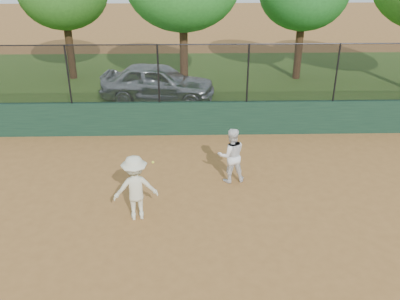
{
  "coord_description": "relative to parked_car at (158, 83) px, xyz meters",
  "views": [
    {
      "loc": [
        0.54,
        -8.51,
        6.38
      ],
      "look_at": [
        0.8,
        2.2,
        1.2
      ],
      "focal_mm": 40.0,
      "sensor_mm": 36.0,
      "label": 1
    }
  ],
  "objects": [
    {
      "name": "back_wall",
      "position": [
        0.78,
        -3.56,
        -0.21
      ],
      "size": [
        26.0,
        0.2,
        1.2
      ],
      "primitive_type": "cube",
      "color": "#1A3927",
      "rests_on": "ground"
    },
    {
      "name": "parked_car",
      "position": [
        0.0,
        0.0,
        0.0
      ],
      "size": [
        4.98,
        2.64,
        1.61
      ],
      "primitive_type": "imported",
      "rotation": [
        0.0,
        0.0,
        1.41
      ],
      "color": "#A5AAAE",
      "rests_on": "ground"
    },
    {
      "name": "grass_strip",
      "position": [
        0.78,
        2.44,
        -0.8
      ],
      "size": [
        36.0,
        12.0,
        0.01
      ],
      "primitive_type": "cube",
      "color": "#2C4A17",
      "rests_on": "ground"
    },
    {
      "name": "player_main",
      "position": [
        -0.02,
        -8.72,
        0.04
      ],
      "size": [
        1.19,
        0.82,
        1.7
      ],
      "color": "beige",
      "rests_on": "ground"
    },
    {
      "name": "fence_assembly",
      "position": [
        0.76,
        -3.56,
        1.43
      ],
      "size": [
        26.0,
        0.06,
        2.0
      ],
      "color": "black",
      "rests_on": "back_wall"
    },
    {
      "name": "ground",
      "position": [
        0.78,
        -9.56,
        -0.81
      ],
      "size": [
        80.0,
        80.0,
        0.0
      ],
      "primitive_type": "plane",
      "color": "#986331",
      "rests_on": "ground"
    },
    {
      "name": "player_second",
      "position": [
        2.47,
        -6.91,
        -0.0
      ],
      "size": [
        0.86,
        0.72,
        1.61
      ],
      "primitive_type": "imported",
      "rotation": [
        0.0,
        0.0,
        3.29
      ],
      "color": "white",
      "rests_on": "ground"
    }
  ]
}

